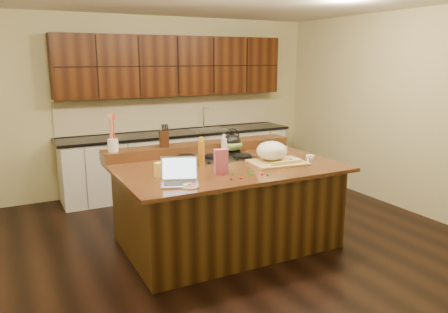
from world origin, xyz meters
TOP-DOWN VIEW (x-y plane):
  - room at (0.00, 0.00)m, footprint 5.52×5.02m
  - island at (0.00, 0.00)m, footprint 2.40×1.60m
  - back_ledge at (0.00, 0.70)m, footprint 2.40×0.30m
  - cooktop at (0.00, 0.30)m, footprint 0.92×0.52m
  - back_counter at (0.30, 2.23)m, footprint 3.70×0.66m
  - kettle at (0.30, 0.43)m, footprint 0.28×0.28m
  - green_bowl at (0.30, 0.43)m, footprint 0.32×0.32m
  - laptop at (-0.73, -0.47)m, footprint 0.42×0.38m
  - oil_bottle at (-0.27, 0.06)m, footprint 0.07×0.07m
  - vinegar_bottle at (0.08, 0.20)m, footprint 0.06×0.06m
  - wooden_tray at (0.50, -0.17)m, footprint 0.64×0.51m
  - ramekin_a at (0.74, -0.28)m, footprint 0.13×0.13m
  - ramekin_b at (0.99, -0.21)m, footprint 0.11×0.11m
  - ramekin_c at (1.01, 0.37)m, footprint 0.10×0.10m
  - strainer_bowl at (0.84, 0.43)m, footprint 0.32×0.32m
  - kitchen_timer at (0.89, -0.32)m, footprint 0.10×0.10m
  - pink_bag at (-0.22, -0.32)m, footprint 0.15×0.09m
  - candy_plate at (-0.69, -0.61)m, footprint 0.23×0.23m
  - package_box at (-0.81, -0.17)m, footprint 0.12×0.10m
  - utensil_crock at (-1.07, 0.70)m, footprint 0.13×0.13m
  - knife_block at (-0.47, 0.70)m, footprint 0.13×0.17m
  - gumdrop_0 at (-0.14, -0.59)m, footprint 0.02×0.02m
  - gumdrop_1 at (0.03, -0.46)m, footprint 0.02×0.02m
  - gumdrop_2 at (-0.24, -0.39)m, footprint 0.02×0.02m
  - gumdrop_3 at (-0.15, -0.43)m, footprint 0.02×0.02m
  - gumdrop_4 at (-0.25, -0.58)m, footprint 0.02×0.02m
  - gumdrop_5 at (0.02, -0.50)m, footprint 0.02×0.02m
  - gumdrop_6 at (0.14, -0.54)m, footprint 0.02×0.02m
  - gumdrop_7 at (0.07, -0.38)m, footprint 0.02×0.02m
  - gumdrop_8 at (0.11, -0.57)m, footprint 0.02×0.02m
  - gumdrop_9 at (0.15, -0.61)m, footprint 0.02×0.02m
  - gumdrop_10 at (-0.14, -0.59)m, footprint 0.02×0.02m
  - gumdrop_11 at (0.04, -0.52)m, footprint 0.02×0.02m

SIDE VIEW (x-z plane):
  - island at x=0.00m, z-range 0.00..0.92m
  - candy_plate at x=-0.69m, z-range 0.92..0.93m
  - gumdrop_0 at x=-0.14m, z-range 0.92..0.94m
  - gumdrop_1 at x=0.03m, z-range 0.92..0.94m
  - gumdrop_2 at x=-0.24m, z-range 0.92..0.94m
  - gumdrop_3 at x=-0.15m, z-range 0.92..0.94m
  - gumdrop_4 at x=-0.25m, z-range 0.92..0.94m
  - gumdrop_5 at x=0.02m, z-range 0.92..0.94m
  - gumdrop_6 at x=0.14m, z-range 0.92..0.94m
  - gumdrop_7 at x=0.07m, z-range 0.92..0.94m
  - gumdrop_8 at x=0.11m, z-range 0.92..0.94m
  - gumdrop_9 at x=0.15m, z-range 0.92..0.94m
  - gumdrop_10 at x=-0.14m, z-range 0.92..0.94m
  - gumdrop_11 at x=0.04m, z-range 0.92..0.94m
  - cooktop at x=0.00m, z-range 0.91..0.96m
  - ramekin_a at x=0.74m, z-range 0.92..0.96m
  - ramekin_b at x=0.99m, z-range 0.92..0.96m
  - ramekin_c at x=1.01m, z-range 0.92..0.96m
  - kitchen_timer at x=0.89m, z-range 0.92..0.99m
  - strainer_bowl at x=0.84m, z-range 0.92..1.01m
  - back_ledge at x=0.00m, z-range 0.92..1.04m
  - back_counter at x=0.30m, z-range -0.22..2.18m
  - laptop at x=-0.73m, z-range 0.86..1.11m
  - package_box at x=-0.81m, z-range 0.92..1.07m
  - wooden_tray at x=0.50m, z-range 0.91..1.15m
  - green_bowl at x=0.30m, z-range 0.97..1.11m
  - vinegar_bottle at x=0.08m, z-range 0.92..1.17m
  - pink_bag at x=-0.22m, z-range 0.92..1.17m
  - oil_bottle at x=-0.27m, z-range 0.92..1.19m
  - kettle at x=0.30m, z-range 0.97..1.17m
  - utensil_crock at x=-1.07m, z-range 1.04..1.18m
  - knife_block at x=-0.47m, z-range 1.04..1.23m
  - room at x=0.00m, z-range -0.01..2.71m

